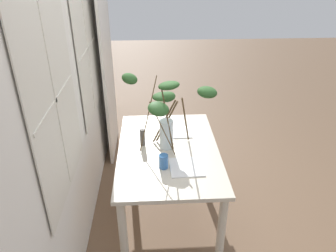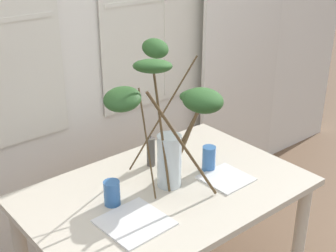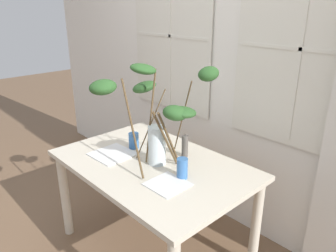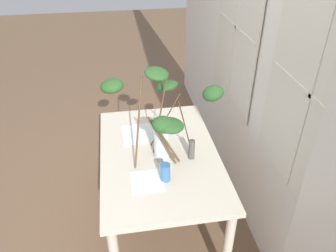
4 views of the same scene
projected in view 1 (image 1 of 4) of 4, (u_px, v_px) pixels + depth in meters
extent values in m
plane|color=brown|center=(168.00, 211.00, 3.19)|extent=(14.00, 14.00, 0.00)
cube|color=silver|center=(63.00, 60.00, 2.41)|extent=(5.08, 0.12, 3.09)
cube|color=white|center=(54.00, 100.00, 1.94)|extent=(0.86, 0.01, 1.22)
cube|color=silver|center=(55.00, 100.00, 1.94)|extent=(0.93, 0.01, 1.29)
cube|color=silver|center=(56.00, 100.00, 1.94)|extent=(0.02, 0.01, 1.22)
cube|color=silver|center=(56.00, 100.00, 1.94)|extent=(0.86, 0.01, 0.02)
cube|color=white|center=(87.00, 49.00, 2.97)|extent=(0.86, 0.01, 1.22)
cube|color=silver|center=(87.00, 49.00, 2.97)|extent=(0.93, 0.01, 1.29)
cube|color=silver|center=(88.00, 49.00, 2.97)|extent=(0.02, 0.01, 1.22)
cube|color=silver|center=(88.00, 49.00, 2.97)|extent=(0.86, 0.01, 0.02)
cube|color=silver|center=(106.00, 51.00, 3.62)|extent=(0.76, 0.03, 2.55)
cube|color=beige|center=(168.00, 151.00, 2.85)|extent=(1.33, 0.88, 0.03)
cylinder|color=beige|center=(221.00, 231.00, 2.51)|extent=(0.07, 0.07, 0.69)
cylinder|color=beige|center=(199.00, 147.00, 3.58)|extent=(0.07, 0.07, 0.69)
cylinder|color=beige|center=(123.00, 235.00, 2.47)|extent=(0.07, 0.07, 0.69)
cylinder|color=beige|center=(131.00, 149.00, 3.54)|extent=(0.07, 0.07, 0.69)
cylinder|color=silver|center=(166.00, 134.00, 2.81)|extent=(0.12, 0.12, 0.26)
cylinder|color=silver|center=(166.00, 143.00, 2.85)|extent=(0.11, 0.11, 0.08)
cylinder|color=brown|center=(163.00, 129.00, 2.66)|extent=(0.08, 0.22, 0.47)
ellipsoid|color=#285123|center=(158.00, 109.00, 2.46)|extent=(0.22, 0.22, 0.13)
cylinder|color=brown|center=(186.00, 121.00, 2.70)|extent=(0.33, 0.12, 0.56)
ellipsoid|color=#285123|center=(207.00, 92.00, 2.53)|extent=(0.20, 0.21, 0.10)
cylinder|color=brown|center=(148.00, 113.00, 2.79)|extent=(0.31, 0.17, 0.58)
ellipsoid|color=#285123|center=(130.00, 79.00, 2.72)|extent=(0.18, 0.20, 0.14)
cylinder|color=brown|center=(167.00, 122.00, 2.85)|extent=(0.03, 0.20, 0.40)
ellipsoid|color=#285123|center=(167.00, 97.00, 2.84)|extent=(0.17, 0.17, 0.11)
cylinder|color=brown|center=(167.00, 118.00, 2.67)|extent=(0.02, 0.12, 0.62)
ellipsoid|color=#285123|center=(168.00, 85.00, 2.48)|extent=(0.19, 0.19, 0.10)
cylinder|color=brown|center=(164.00, 121.00, 2.86)|extent=(0.04, 0.21, 0.40)
ellipsoid|color=#285123|center=(162.00, 96.00, 2.85)|extent=(0.20, 0.20, 0.08)
cylinder|color=#386BAD|center=(164.00, 161.00, 2.57)|extent=(0.08, 0.08, 0.12)
cylinder|color=#386BAD|center=(167.00, 127.00, 3.06)|extent=(0.07, 0.07, 0.13)
cube|color=white|center=(186.00, 167.00, 2.60)|extent=(0.28, 0.28, 0.01)
cube|color=white|center=(180.00, 132.00, 3.10)|extent=(0.22, 0.22, 0.01)
cylinder|color=#514C47|center=(142.00, 137.00, 2.87)|extent=(0.04, 0.04, 0.16)
cylinder|color=black|center=(142.00, 129.00, 2.83)|extent=(0.00, 0.00, 0.01)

